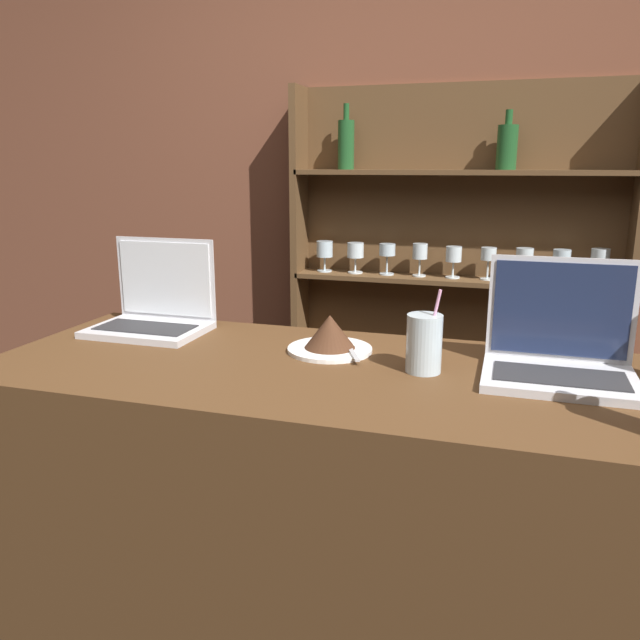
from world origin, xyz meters
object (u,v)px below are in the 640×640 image
laptop_far (560,352)px  laptop_near (155,310)px  cake_plate (330,336)px  water_glass (424,343)px

laptop_far → laptop_near: bearing=174.8°
laptop_near → cake_plate: 0.52m
laptop_near → laptop_far: bearing=-5.2°
cake_plate → water_glass: size_ratio=1.11×
laptop_near → cake_plate: bearing=-6.3°
laptop_far → water_glass: bearing=-170.0°
cake_plate → water_glass: water_glass is taller
laptop_near → water_glass: (0.76, -0.14, 0.01)m
laptop_near → laptop_far: 1.05m
laptop_far → cake_plate: 0.52m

